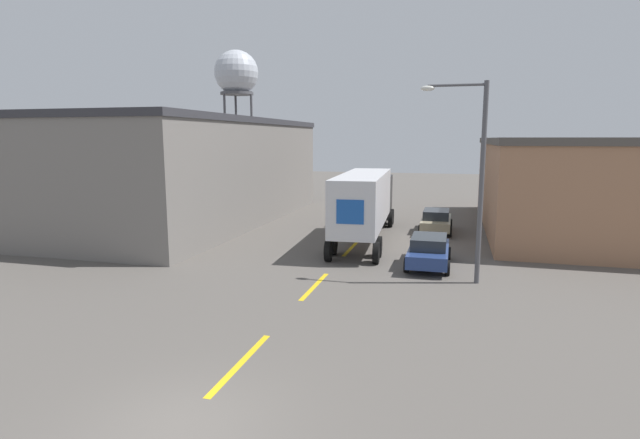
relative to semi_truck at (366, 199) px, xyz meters
The scene contains 9 objects.
ground_plane 20.68m from the semi_truck, 90.95° to the right, with size 160.00×160.00×0.00m, color #56514C.
road_centerline 10.39m from the semi_truck, 91.93° to the right, with size 0.20×18.58×0.01m.
warehouse_left 14.75m from the semi_truck, 166.81° to the left, with size 13.29×24.82×7.38m.
warehouse_right 15.32m from the semi_truck, 25.11° to the left, with size 13.75×20.29×6.03m.
semi_truck is the anchor object (origin of this frame).
parked_car_right_mid 7.05m from the semi_truck, 54.46° to the right, with size 2.01×4.60×1.47m.
parked_car_right_far 5.49m from the semi_truck, 40.55° to the left, with size 2.01×4.60×1.47m.
water_tower 35.31m from the semi_truck, 127.13° to the left, with size 5.15×5.15×16.19m.
street_lamp 10.07m from the semi_truck, 53.79° to the right, with size 2.66×0.32×8.24m.
Camera 1 is at (5.36, -8.56, 5.98)m, focal length 28.00 mm.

